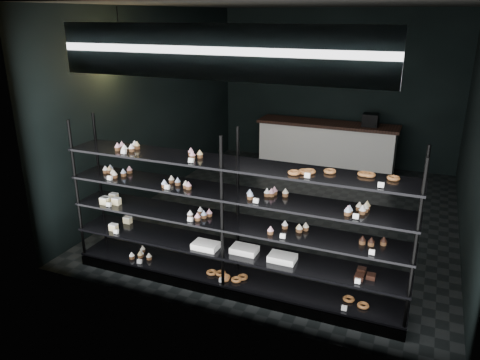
{
  "coord_description": "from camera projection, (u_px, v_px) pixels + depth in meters",
  "views": [
    {
      "loc": [
        1.91,
        -6.86,
        3.08
      ],
      "look_at": [
        -0.16,
        -1.9,
        1.16
      ],
      "focal_mm": 35.0,
      "sensor_mm": 36.0,
      "label": 1
    }
  ],
  "objects": [
    {
      "name": "display_shelf",
      "position": [
        229.0,
        239.0,
        5.37
      ],
      "size": [
        4.0,
        0.5,
        1.91
      ],
      "color": "black",
      "rests_on": "room"
    },
    {
      "name": "room",
      "position": [
        297.0,
        116.0,
        7.15
      ],
      "size": [
        5.01,
        6.01,
        3.2
      ],
      "color": "black",
      "rests_on": "ground"
    },
    {
      "name": "service_counter",
      "position": [
        327.0,
        145.0,
        9.71
      ],
      "size": [
        2.86,
        0.65,
        1.23
      ],
      "color": "silver",
      "rests_on": "room"
    },
    {
      "name": "pendant_lamp",
      "position": [
        121.0,
        61.0,
        6.52
      ],
      "size": [
        0.31,
        0.31,
        0.89
      ],
      "color": "black",
      "rests_on": "room"
    },
    {
      "name": "signage",
      "position": [
        212.0,
        52.0,
        4.22
      ],
      "size": [
        3.3,
        0.05,
        0.5
      ],
      "color": "#0D1D42",
      "rests_on": "room"
    }
  ]
}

